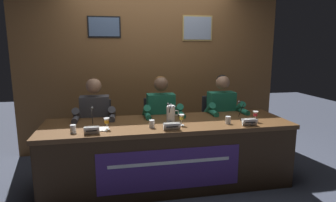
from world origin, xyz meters
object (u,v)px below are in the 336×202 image
Objects in this scene: water_cup_left at (73,129)px; water_pitcher_central at (171,113)px; nameplate_center at (172,126)px; nameplate_right at (250,122)px; panelist_left at (95,119)px; chair_left at (97,136)px; microphone_center at (170,116)px; panelist_center at (162,116)px; document_stack_left at (98,129)px; water_cup_right at (228,120)px; nameplate_left at (92,130)px; panelist_right at (223,113)px; water_cup_center at (152,124)px; chair_center at (160,132)px; microphone_left at (92,121)px; chair_right at (217,129)px; juice_glass_left at (107,121)px; juice_glass_right at (255,114)px; microphone_right at (242,114)px; juice_glass_center at (182,118)px; conference_table at (170,145)px.

water_pitcher_central is (1.07, 0.26, 0.06)m from water_cup_left.
nameplate_center and nameplate_right have the same top height.
panelist_left is at bearing 74.32° from water_cup_left.
chair_left is 1.14m from microphone_center.
panelist_center is 0.98m from document_stack_left.
water_cup_right is at bearing -1.42° from document_stack_left.
nameplate_left is 0.12× the size of panelist_right.
panelist_left is 14.62× the size of water_cup_center.
chair_center is 1.00m from nameplate_center.
panelist_center reaches higher than microphone_left.
water_pitcher_central reaches higher than chair_right.
nameplate_center is at bearing -13.38° from juice_glass_left.
water_cup_center is 0.38× the size of document_stack_left.
water_pitcher_central is at bearing 168.20° from juice_glass_right.
water_pitcher_central is 0.86m from document_stack_left.
panelist_center is 10.02× the size of juice_glass_right.
microphone_right is at bearing 136.53° from juice_glass_right.
juice_glass_right reaches higher than water_cup_right.
chair_center is at bearing 48.10° from juice_glass_left.
chair_center and chair_right have the same top height.
nameplate_left is 0.21m from juice_glass_left.
panelist_center is 6.91× the size of nameplate_center.
juice_glass_left is 1.46× the size of water_cup_right.
water_cup_right is at bearing -107.49° from panelist_right.
nameplate_right is (1.56, -0.16, -0.05)m from juice_glass_left.
panelist_left is 0.67m from water_cup_left.
juice_glass_center is at bearing -51.33° from microphone_center.
microphone_center is 1.12m from chair_right.
chair_center is (0.84, 0.92, -0.34)m from nameplate_left.
juice_glass_left is 0.57× the size of microphone_center.
panelist_left reaches higher than water_cup_center.
panelist_center is at bearing 35.96° from document_stack_left.
chair_right is at bearing 26.63° from juice_glass_left.
juice_glass_left is 1.00× the size of juice_glass_right.
microphone_left is 1.74× the size of juice_glass_right.
document_stack_left is at bearing -175.75° from conference_table.
panelist_right is at bearing 40.07° from nameplate_center.
microphone_left is (0.18, 0.15, 0.04)m from water_cup_left.
microphone_right is at bearing -15.13° from panelist_left.
chair_center is (0.70, 0.77, -0.39)m from juice_glass_left.
juice_glass_left is at bearing -176.22° from microphone_right.
panelist_left is 0.58m from document_stack_left.
juice_glass_left is at bearing -153.37° from chair_right.
conference_table is 33.53× the size of water_cup_right.
microphone_left is 0.99m from panelist_center.
juice_glass_left is at bearing -27.96° from microphone_left.
panelist_left is 0.61m from juice_glass_left.
panelist_left is 1.00× the size of panelist_center.
conference_table is at bearing -99.52° from microphone_center.
nameplate_center is at bearing -171.64° from juice_glass_right.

